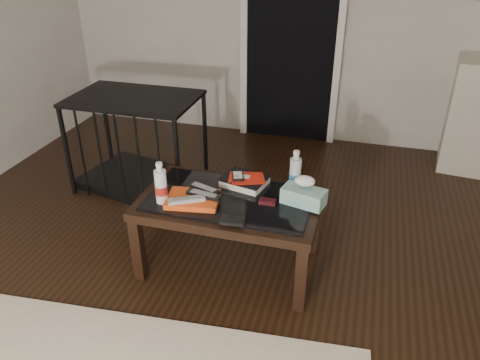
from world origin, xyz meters
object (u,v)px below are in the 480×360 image
object	(u,v)px
pet_crate	(140,157)
textbook	(245,181)
water_bottle_left	(161,183)
tissue_box	(304,196)
coffee_table	(230,207)
water_bottle_right	(295,170)

from	to	relation	value
pet_crate	textbook	xyz separation A→B (m)	(0.99, -0.59, 0.25)
textbook	water_bottle_left	distance (m)	0.50
textbook	tissue_box	world-z (taller)	tissue_box
pet_crate	water_bottle_left	bearing A→B (deg)	-43.97
textbook	tissue_box	bearing A→B (deg)	-5.07
coffee_table	textbook	bearing A→B (deg)	75.59
water_bottle_left	tissue_box	xyz separation A→B (m)	(0.75, 0.19, -0.07)
textbook	water_bottle_right	xyz separation A→B (m)	(0.29, 0.03, 0.10)
coffee_table	water_bottle_left	world-z (taller)	water_bottle_left
pet_crate	water_bottle_right	world-z (taller)	pet_crate
water_bottle_left	tissue_box	size ratio (longest dim) A/B	1.03
pet_crate	tissue_box	bearing A→B (deg)	-15.54
coffee_table	pet_crate	xyz separation A→B (m)	(-0.94, 0.75, -0.17)
coffee_table	water_bottle_left	xyz separation A→B (m)	(-0.34, -0.14, 0.18)
water_bottle_right	tissue_box	bearing A→B (deg)	-63.17
pet_crate	water_bottle_right	size ratio (longest dim) A/B	4.22
coffee_table	water_bottle_left	size ratio (longest dim) A/B	4.20
coffee_table	pet_crate	bearing A→B (deg)	141.46
coffee_table	textbook	world-z (taller)	textbook
textbook	water_bottle_right	size ratio (longest dim) A/B	1.05
water_bottle_right	textbook	bearing A→B (deg)	-173.85
pet_crate	water_bottle_left	world-z (taller)	pet_crate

